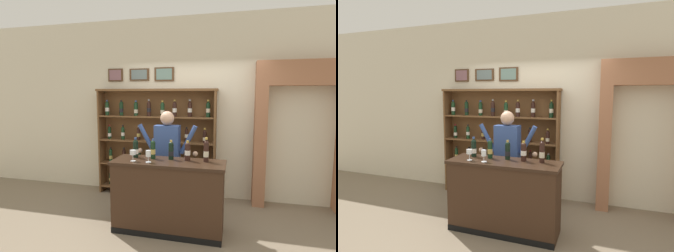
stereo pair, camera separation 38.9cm
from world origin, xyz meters
The scene contains 13 objects.
ground_plane centered at (0.00, 0.00, -0.01)m, with size 14.00×14.00×0.02m, color #7A6B56.
back_wall centered at (0.00, 1.49, 1.64)m, with size 12.00×0.19×3.28m.
wine_shelf centered at (-0.67, 1.28, 1.06)m, with size 2.24×0.30×1.99m.
archway_doorway centered at (1.80, 1.35, 1.40)m, with size 1.48×0.45×2.43m.
tasting_counter centered at (-0.12, 0.00, 0.49)m, with size 1.54×0.54×0.99m.
shopkeeper centered at (-0.29, 0.61, 1.01)m, with size 0.99×0.22×1.63m.
tasting_bottle_rosso centered at (-0.63, 0.11, 1.12)m, with size 0.08×0.08×0.29m.
tasting_bottle_bianco centered at (-0.36, 0.09, 1.13)m, with size 0.07×0.07×0.28m.
tasting_bottle_super_tuscan centered at (-0.10, 0.11, 1.12)m, with size 0.07×0.07×0.27m.
tasting_bottle_chianti centered at (0.13, 0.10, 1.13)m, with size 0.08×0.08×0.28m.
tasting_bottle_prosecco centered at (0.38, 0.09, 1.14)m, with size 0.07×0.07×0.33m.
wine_glass_spare centered at (-0.58, -0.12, 1.10)m, with size 0.08×0.08×0.15m.
wine_glass_left centered at (-0.36, -0.13, 1.10)m, with size 0.08×0.08×0.16m.
Camera 1 is at (0.75, -3.47, 1.89)m, focal length 28.80 mm.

